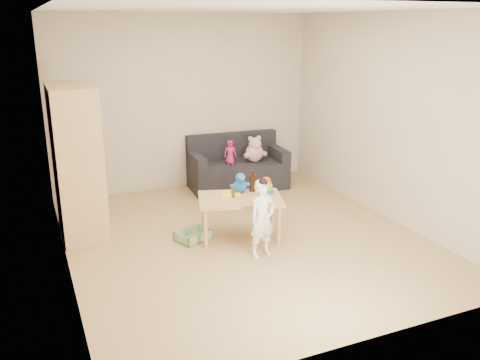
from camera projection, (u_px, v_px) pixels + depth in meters
name	position (u px, v px, depth m)	size (l,w,h in m)	color
room	(245.00, 131.00, 5.67)	(4.50, 4.50, 4.50)	tan
wardrobe	(77.00, 162.00, 5.97)	(0.50, 1.00, 1.79)	#DCAA79
sofa	(238.00, 175.00, 7.85)	(1.46, 0.73, 0.41)	black
play_table	(240.00, 218.00, 6.00)	(0.97, 0.61, 0.51)	tan
storage_bin	(193.00, 235.00, 6.00)	(0.38, 0.28, 0.11)	#85A97A
toddler	(262.00, 220.00, 5.49)	(0.31, 0.21, 0.84)	white
pink_bear	(254.00, 151.00, 7.78)	(0.30, 0.25, 0.34)	#D49CA5
doll	(230.00, 153.00, 7.63)	(0.18, 0.12, 0.36)	#C32463
ring_stacker	(266.00, 188.00, 5.98)	(0.19, 0.19, 0.22)	#F6FF0D
brown_bottle	(253.00, 182.00, 6.12)	(0.09, 0.09, 0.26)	black
blue_plush	(240.00, 182.00, 6.07)	(0.21, 0.16, 0.25)	blue
wooden_figure	(233.00, 193.00, 5.90)	(0.05, 0.04, 0.12)	brown
yellow_book	(231.00, 194.00, 6.03)	(0.21, 0.21, 0.02)	#FAFF1A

